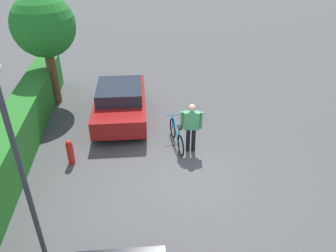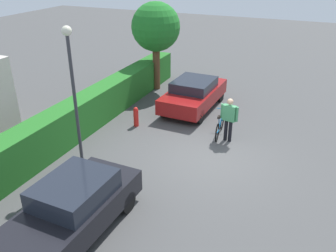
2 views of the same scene
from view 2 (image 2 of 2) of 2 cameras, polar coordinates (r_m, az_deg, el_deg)
ground_plane at (r=12.40m, az=6.76°, el=-4.86°), size 60.00×60.00×0.00m
hedge_row at (r=14.20m, az=-13.23°, el=1.86°), size 14.94×0.90×1.38m
parked_car_near at (r=9.10m, az=-15.38°, el=-12.90°), size 4.29×1.81×1.44m
parked_car_far at (r=15.89m, az=4.11°, el=5.14°), size 3.97×1.93×1.34m
bicycle at (r=13.73m, az=8.22°, el=0.04°), size 1.76×0.50×0.93m
person_rider at (r=13.10m, az=9.66°, el=1.48°), size 0.27×0.66×1.67m
street_lamp at (r=10.74m, az=-14.84°, el=6.55°), size 0.28×0.28×4.53m
tree_kerbside at (r=17.80m, az=-1.95°, el=15.32°), size 2.34×2.34×4.28m
fire_hydrant at (r=14.36m, az=-5.10°, el=1.52°), size 0.20×0.20×0.81m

